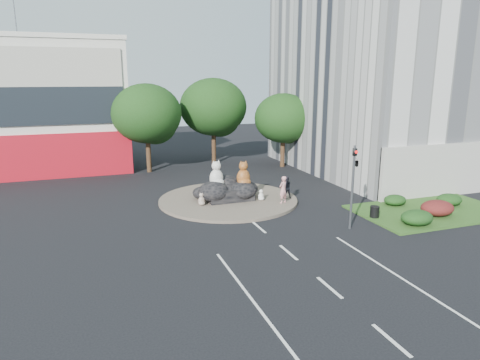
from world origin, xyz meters
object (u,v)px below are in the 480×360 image
object	(u,v)px
cat_white	(216,174)
pedestrian_pink	(283,190)
pedestrian_dark	(286,187)
parked_car	(42,170)
kitten_calico	(201,199)
litter_bin	(375,212)
cat_tabby	(243,173)
kitten_white	(261,195)

from	to	relation	value
cat_white	pedestrian_pink	bearing A→B (deg)	-41.14
pedestrian_dark	parked_car	distance (m)	22.36
kitten_calico	litter_bin	xyz separation A→B (m)	(9.73, -6.00, -0.17)
litter_bin	cat_tabby	bearing A→B (deg)	133.80
kitten_white	pedestrian_pink	size ratio (longest dim) A/B	0.43
cat_tabby	litter_bin	bearing A→B (deg)	-47.06
cat_white	pedestrian_dark	bearing A→B (deg)	-26.67
pedestrian_dark	parked_car	xyz separation A→B (m)	(-17.42, 14.01, -0.30)
cat_tabby	parked_car	world-z (taller)	cat_tabby
cat_white	parked_car	xyz separation A→B (m)	(-12.60, 12.53, -1.37)
pedestrian_pink	pedestrian_dark	world-z (taller)	pedestrian_pink
cat_white	cat_tabby	size ratio (longest dim) A/B	1.04
cat_white	kitten_calico	xyz separation A→B (m)	(-1.41, -1.11, -1.43)
pedestrian_pink	cat_white	bearing A→B (deg)	-55.39
parked_car	cat_white	bearing A→B (deg)	-138.31
litter_bin	cat_white	bearing A→B (deg)	139.50
cat_white	litter_bin	size ratio (longest dim) A/B	2.73
parked_car	pedestrian_dark	bearing A→B (deg)	-132.27
cat_tabby	pedestrian_dark	xyz separation A→B (m)	(2.92, -1.07, -1.03)
parked_car	litter_bin	bearing A→B (deg)	-136.66
cat_white	kitten_calico	bearing A→B (deg)	-151.51
pedestrian_pink	litter_bin	world-z (taller)	pedestrian_pink
kitten_calico	kitten_white	distance (m)	4.32
cat_white	parked_car	bearing A→B (deg)	125.53
kitten_white	litter_bin	bearing A→B (deg)	-68.59
cat_tabby	pedestrian_dark	distance (m)	3.28
cat_white	parked_car	world-z (taller)	cat_white
cat_white	pedestrian_dark	world-z (taller)	cat_white
kitten_white	pedestrian_pink	bearing A→B (deg)	-65.87
pedestrian_dark	kitten_calico	bearing A→B (deg)	1.81
cat_white	pedestrian_pink	distance (m)	4.88
pedestrian_dark	kitten_white	bearing A→B (deg)	1.68
kitten_white	cat_tabby	bearing A→B (deg)	114.55
litter_bin	pedestrian_dark	bearing A→B (deg)	121.87
pedestrian_pink	pedestrian_dark	size ratio (longest dim) A/B	1.18
parked_car	pedestrian_pink	bearing A→B (deg)	-135.49
cat_tabby	parked_car	distance (m)	19.48
kitten_white	pedestrian_pink	xyz separation A→B (m)	(1.19, -1.15, 0.55)
kitten_calico	kitten_white	bearing A→B (deg)	26.25
litter_bin	parked_car	bearing A→B (deg)	136.81
kitten_white	parked_car	world-z (taller)	parked_car
pedestrian_dark	litter_bin	size ratio (longest dim) A/B	2.26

